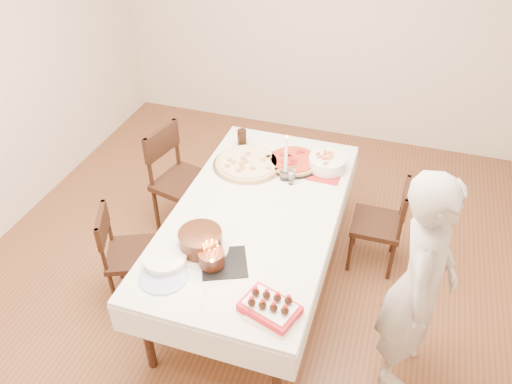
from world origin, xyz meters
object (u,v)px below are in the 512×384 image
(person, at_px, (419,286))
(pizza_white, at_px, (248,163))
(chair_right_savory, at_px, (377,224))
(strawberry_box, at_px, (270,307))
(chair_left_dessert, at_px, (133,254))
(pasta_bowl, at_px, (327,163))
(dining_table, at_px, (256,248))
(chair_left_savory, at_px, (185,183))
(taper_candle, at_px, (286,157))
(pizza_pepperoni, at_px, (294,161))
(cola_glass, at_px, (242,138))
(birthday_cake, at_px, (211,254))
(layer_cake, at_px, (201,241))

(person, height_order, pizza_white, person)
(chair_right_savory, xyz_separation_m, strawberry_box, (-0.49, -1.36, 0.38))
(chair_left_dessert, bearing_deg, pizza_white, -147.69)
(pasta_bowl, bearing_deg, person, -54.84)
(dining_table, relative_size, chair_left_dessert, 2.62)
(dining_table, xyz_separation_m, chair_left_savory, (-0.79, 0.46, 0.11))
(chair_right_savory, relative_size, taper_candle, 2.06)
(dining_table, distance_m, chair_left_dessert, 0.92)
(chair_left_dessert, height_order, pizza_pepperoni, chair_left_dessert)
(chair_left_savory, relative_size, chair_left_dessert, 1.19)
(person, xyz_separation_m, taper_candle, (-1.06, 0.87, 0.15))
(chair_left_savory, xyz_separation_m, chair_left_dessert, (-0.05, -0.84, -0.08))
(chair_left_dessert, distance_m, cola_glass, 1.32)
(person, distance_m, taper_candle, 1.37)
(dining_table, relative_size, cola_glass, 14.54)
(pasta_bowl, bearing_deg, taper_candle, -140.00)
(pizza_white, distance_m, taper_candle, 0.39)
(chair_left_dessert, relative_size, pizza_pepperoni, 1.79)
(strawberry_box, bearing_deg, person, 27.32)
(birthday_cake, height_order, strawberry_box, birthday_cake)
(chair_left_dessert, xyz_separation_m, cola_glass, (0.46, 1.17, 0.42))
(taper_candle, bearing_deg, birthday_cake, -100.77)
(pizza_white, relative_size, cola_glass, 3.89)
(dining_table, bearing_deg, person, -20.36)
(dining_table, xyz_separation_m, chair_left_dessert, (-0.84, -0.37, 0.03))
(person, relative_size, pizza_white, 2.80)
(chair_left_dessert, height_order, cola_glass, cola_glass)
(birthday_cake, distance_m, strawberry_box, 0.52)
(person, xyz_separation_m, cola_glass, (-1.53, 1.22, 0.02))
(chair_left_savory, distance_m, strawberry_box, 1.76)
(chair_left_savory, distance_m, layer_cake, 1.16)
(person, bearing_deg, chair_left_dessert, 94.97)
(chair_right_savory, bearing_deg, layer_cake, -137.20)
(chair_right_savory, distance_m, strawberry_box, 1.50)
(chair_right_savory, xyz_separation_m, layer_cake, (-1.06, -1.01, 0.41))
(dining_table, bearing_deg, pizza_pepperoni, 81.03)
(pizza_pepperoni, bearing_deg, dining_table, -98.97)
(strawberry_box, bearing_deg, chair_right_savory, 70.36)
(pizza_pepperoni, bearing_deg, pasta_bowl, 1.75)
(dining_table, height_order, person, person)
(pasta_bowl, xyz_separation_m, layer_cake, (-0.60, -1.16, 0.02))
(chair_right_savory, bearing_deg, pasta_bowl, 161.61)
(dining_table, bearing_deg, strawberry_box, -67.10)
(chair_left_dessert, height_order, layer_cake, layer_cake)
(pizza_white, bearing_deg, chair_left_dessert, -123.99)
(dining_table, relative_size, birthday_cake, 12.85)
(layer_cake, distance_m, strawberry_box, 0.68)
(dining_table, xyz_separation_m, pizza_white, (-0.24, 0.52, 0.40))
(person, bearing_deg, birthday_cake, 104.12)
(chair_left_savory, bearing_deg, pasta_bowl, -157.13)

